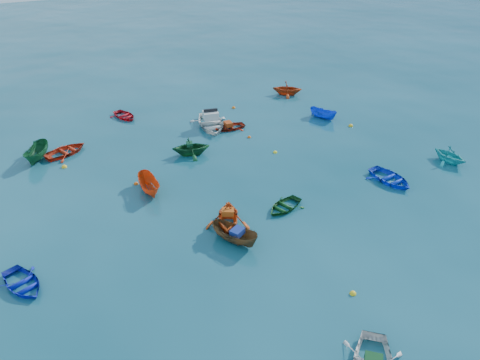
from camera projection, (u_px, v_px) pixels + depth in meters
name	position (u px, v px, depth m)	size (l,w,h in m)	color
ground	(278.00, 226.00, 26.80)	(160.00, 160.00, 0.00)	#0B424F
dinghy_blue_sw	(23.00, 287.00, 22.64)	(2.07, 2.89, 0.60)	#0E1FBA
sampan_brown_mid	(235.00, 242.00, 25.60)	(1.09, 2.90, 1.12)	brown
dinghy_blue_se	(390.00, 181.00, 31.10)	(2.29, 3.21, 0.67)	blue
dinghy_orange_w	(228.00, 226.00, 26.84)	(2.57, 2.98, 1.57)	#CD4513
dinghy_green_e	(284.00, 208.00, 28.37)	(1.84, 2.57, 0.53)	#114C1A
dinghy_cyan_se	(448.00, 162.00, 33.41)	(2.14, 2.48, 1.31)	#1DB1B5
dinghy_red_nw	(67.00, 154.00, 34.48)	(2.24, 3.13, 0.65)	red
sampan_orange_n	(150.00, 192.00, 30.01)	(1.10, 2.92, 1.13)	#D34613
dinghy_green_n	(192.00, 154.00, 34.37)	(2.35, 2.72, 1.43)	#114C24
dinghy_red_ne	(229.00, 129.00, 38.22)	(1.84, 2.57, 0.53)	#A0220D
sampan_blue_far	(323.00, 118.00, 40.08)	(0.94, 2.49, 0.96)	blue
dinghy_red_far	(125.00, 118.00, 40.16)	(1.90, 2.66, 0.55)	red
dinghy_orange_far	(287.00, 95.00, 44.88)	(2.37, 2.75, 1.45)	#B83A11
sampan_green_far	(39.00, 160.00, 33.68)	(1.17, 3.11, 1.20)	#13542B
motorboat_white	(211.00, 127.00, 38.51)	(3.09, 4.32, 1.50)	silver
tarp_green_a	(374.00, 360.00, 18.42)	(0.70, 0.53, 0.34)	#10421D
tarp_blue_a	(237.00, 232.00, 25.15)	(0.74, 0.56, 0.36)	navy
tarp_orange_a	(228.00, 212.00, 26.40)	(0.68, 0.51, 0.33)	#C75214
tarp_green_b	(190.00, 144.00, 33.91)	(0.57, 0.43, 0.28)	#104124
tarp_orange_b	(228.00, 124.00, 37.95)	(0.72, 0.55, 0.35)	#BB3E13
buoy_ye_a	(353.00, 294.00, 22.22)	(0.32, 0.32, 0.32)	yellow
buoy_or_c	(136.00, 184.00, 30.79)	(0.30, 0.30, 0.30)	#F35E0D
buoy_ye_c	(275.00, 153.00, 34.61)	(0.31, 0.31, 0.31)	yellow
buoy_or_d	(249.00, 138.00, 36.80)	(0.29, 0.29, 0.29)	#DA530B
buoy_ye_d	(64.00, 167.00, 32.72)	(0.38, 0.38, 0.38)	yellow
buoy_or_e	(234.00, 108.00, 41.99)	(0.34, 0.34, 0.34)	orange
buoy_ye_e	(351.00, 126.00, 38.64)	(0.38, 0.38, 0.38)	gold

